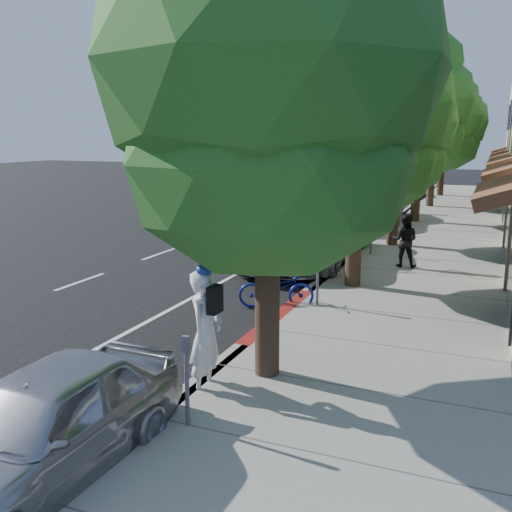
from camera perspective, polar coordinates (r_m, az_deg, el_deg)
The scene contains 18 objects.
ground at distance 11.61m, azimuth 0.60°, elevation -7.92°, with size 120.00×120.00×0.00m, color black.
sidewalk at distance 18.61m, azimuth 16.64°, elevation -0.50°, with size 4.60×56.00×0.15m, color gray.
curb at distance 18.97m, azimuth 9.73°, elevation 0.07°, with size 0.30×56.00×0.15m, color #9E998E.
curb_red_segment at distance 12.47m, azimuth 2.34°, elevation -6.14°, with size 0.32×4.00×0.15m, color maroon.
street_tree_0 at distance 8.75m, azimuth 1.24°, elevation 17.49°, with size 5.27×5.27×7.92m.
street_tree_1 at distance 14.48m, azimuth 10.23°, elevation 14.17°, with size 4.64×4.64×7.40m.
street_tree_2 at distance 20.36m, azimuth 14.00°, elevation 12.48°, with size 4.05×4.05×6.81m.
street_tree_3 at distance 26.34m, azimuth 16.22°, elevation 14.47°, with size 4.49×4.49×8.33m.
street_tree_4 at distance 32.28m, azimuth 17.46°, elevation 12.99°, with size 5.01×5.01×7.82m.
street_tree_5 at distance 38.25m, azimuth 18.34°, elevation 12.47°, with size 5.35×5.35×7.70m.
cyclist at distance 8.83m, azimuth -5.01°, elevation -7.73°, with size 0.72×0.47×1.98m, color silver.
bicycle at distance 13.26m, azimuth 2.04°, elevation -3.27°, with size 0.61×1.75×0.92m, color navy.
silver_suv at distance 17.90m, azimuth 4.68°, elevation 2.25°, with size 3.06×6.64×1.85m, color #AEAEB3.
dark_sedan at distance 24.09m, azimuth 9.34°, elevation 4.30°, with size 1.63×4.66×1.54m, color black.
white_pickup at distance 26.86m, azimuth 12.12°, elevation 5.05°, with size 2.23×5.50×1.60m, color silver.
dark_suv_far at distance 37.36m, azimuth 13.01°, elevation 7.07°, with size 2.11×5.25×1.79m, color black.
near_car_a at distance 7.29m, azimuth -20.51°, elevation -15.53°, with size 1.62×4.02×1.37m, color #B7B6BB.
pedestrian at distance 17.21m, azimuth 14.67°, elevation 1.52°, with size 0.76×0.59×1.56m, color black.
Camera 1 is at (4.10, -10.11, 3.98)m, focal length 40.00 mm.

